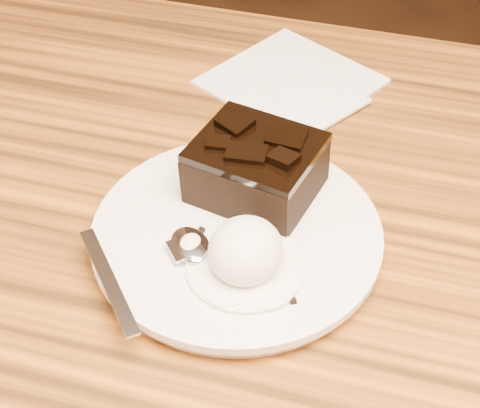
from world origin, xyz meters
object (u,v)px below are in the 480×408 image
(spoon, at_px, (191,247))
(napkin, at_px, (291,80))
(brownie, at_px, (256,171))
(ice_cream_scoop, at_px, (246,251))
(plate, at_px, (237,238))

(spoon, bearing_deg, napkin, 45.51)
(brownie, distance_m, ice_cream_scoop, 0.09)
(plate, relative_size, brownie, 2.43)
(napkin, bearing_deg, plate, -87.22)
(plate, xyz_separation_m, spoon, (-0.03, -0.03, 0.01))
(brownie, bearing_deg, napkin, 94.19)
(plate, relative_size, spoon, 1.40)
(napkin, bearing_deg, spoon, -93.32)
(ice_cream_scoop, xyz_separation_m, napkin, (-0.03, 0.29, -0.04))
(spoon, relative_size, napkin, 1.13)
(brownie, bearing_deg, spoon, -110.36)
(plate, height_order, napkin, plate)
(plate, distance_m, brownie, 0.06)
(ice_cream_scoop, bearing_deg, plate, 115.42)
(ice_cream_scoop, distance_m, napkin, 0.29)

